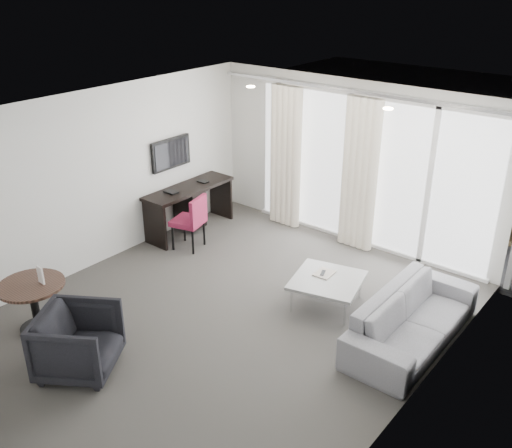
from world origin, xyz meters
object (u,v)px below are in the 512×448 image
Objects in this scene: tub_armchair at (78,342)px; desk at (190,209)px; coffee_table at (327,292)px; rattan_chair_a at (462,202)px; desk_chair at (188,222)px; round_table at (35,306)px; sofa at (413,318)px.

desk is at bearing -6.58° from tub_armchair.
rattan_chair_a reaches higher than coffee_table.
round_table is (0.12, -2.77, -0.12)m from desk_chair.
sofa is at bearing -65.79° from rattan_chair_a.
round_table is 4.59m from sofa.
tub_armchair is at bearing -93.48° from rattan_chair_a.
sofa is at bearing -1.47° from coffee_table.
desk is at bearing -125.15° from rattan_chair_a.
sofa is 2.86× the size of rattan_chair_a.
desk_chair reaches higher than round_table.
desk_chair reaches higher than rattan_chair_a.
sofa is at bearing -16.11° from desk_chair.
rattan_chair_a is (1.78, 6.62, -0.00)m from tub_armchair.
desk is 2.10× the size of round_table.
round_table is 1.08× the size of rattan_chair_a.
desk is 0.65m from desk_chair.
desk reaches higher than round_table.
tub_armchair is 3.19m from coffee_table.
round_table is 3.69m from coffee_table.
desk reaches higher than tub_armchair.
tub_armchair is 0.94× the size of coffee_table.
tub_armchair is at bearing -64.00° from desk.
coffee_table is at bearing -16.06° from desk_chair.
desk is at bearing 170.09° from coffee_table.
desk_chair is at bearing -117.39° from rattan_chair_a.
desk is 1.89× the size of desk_chair.
sofa is at bearing -7.53° from desk.
round_table is at bearing 50.19° from tub_armchair.
desk_chair is 1.19× the size of rattan_chair_a.
desk_chair is at bearing -47.64° from desk.
desk_chair is at bearing 92.56° from round_table.
desk_chair is 1.02× the size of coffee_table.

